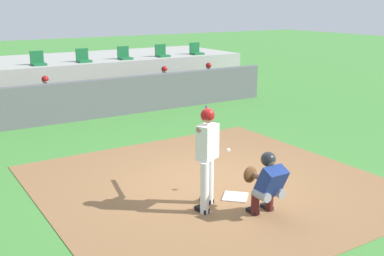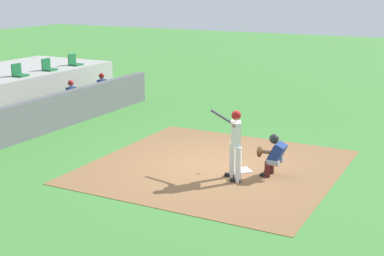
% 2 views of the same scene
% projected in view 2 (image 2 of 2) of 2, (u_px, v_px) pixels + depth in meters
% --- Properties ---
extents(ground_plane, '(80.00, 80.00, 0.00)m').
position_uv_depth(ground_plane, '(215.00, 167.00, 14.91)').
color(ground_plane, '#428438').
extents(dirt_infield, '(6.40, 6.40, 0.01)m').
position_uv_depth(dirt_infield, '(215.00, 166.00, 14.90)').
color(dirt_infield, olive).
rests_on(dirt_infield, ground).
extents(home_plate, '(0.62, 0.62, 0.02)m').
position_uv_depth(home_plate, '(242.00, 170.00, 14.54)').
color(home_plate, white).
rests_on(home_plate, dirt_infield).
extents(batter_at_plate, '(0.92, 1.23, 1.80)m').
position_uv_depth(batter_at_plate, '(235.00, 140.00, 13.67)').
color(batter_at_plate, silver).
rests_on(batter_at_plate, ground).
extents(catcher_crouched, '(0.48, 1.51, 1.13)m').
position_uv_depth(catcher_crouched, '(273.00, 154.00, 14.01)').
color(catcher_crouched, gray).
rests_on(catcher_crouched, ground).
extents(dugout_wall, '(13.00, 0.30, 1.20)m').
position_uv_depth(dugout_wall, '(32.00, 119.00, 17.66)').
color(dugout_wall, '#59595E').
rests_on(dugout_wall, ground).
extents(dugout_bench, '(11.80, 0.44, 0.45)m').
position_uv_depth(dugout_bench, '(10.00, 126.00, 18.21)').
color(dugout_bench, olive).
rests_on(dugout_bench, ground).
extents(dugout_player_1, '(0.49, 0.70, 1.30)m').
position_uv_depth(dugout_player_1, '(74.00, 97.00, 20.69)').
color(dugout_player_1, '#939399').
rests_on(dugout_player_1, ground).
extents(dugout_player_2, '(0.49, 0.70, 1.30)m').
position_uv_depth(dugout_player_2, '(104.00, 89.00, 22.33)').
color(dugout_player_2, '#939399').
rests_on(dugout_player_2, ground).
extents(stadium_seat_5, '(0.46, 0.46, 0.48)m').
position_uv_depth(stadium_seat_5, '(19.00, 73.00, 20.80)').
color(stadium_seat_5, '#196033').
rests_on(stadium_seat_5, stands_platform).
extents(stadium_seat_6, '(0.46, 0.46, 0.48)m').
position_uv_depth(stadium_seat_6, '(48.00, 67.00, 22.19)').
color(stadium_seat_6, '#196033').
rests_on(stadium_seat_6, stands_platform).
extents(stadium_seat_7, '(0.46, 0.46, 0.48)m').
position_uv_depth(stadium_seat_7, '(74.00, 62.00, 23.59)').
color(stadium_seat_7, '#196033').
rests_on(stadium_seat_7, stands_platform).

